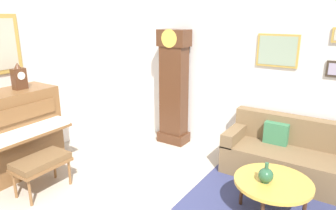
# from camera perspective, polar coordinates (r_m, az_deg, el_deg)

# --- Properties ---
(wall_back) EXTENTS (5.30, 0.13, 2.80)m
(wall_back) POSITION_cam_1_polar(r_m,az_deg,el_deg) (5.19, 11.55, 6.61)
(wall_back) COLOR silver
(wall_back) RESTS_ON ground_plane
(area_rug) EXTENTS (2.10, 1.50, 0.01)m
(area_rug) POSITION_cam_1_polar(r_m,az_deg,el_deg) (4.19, 19.31, -17.29)
(area_rug) COLOR navy
(area_rug) RESTS_ON ground_plane
(piano) EXTENTS (0.87, 1.44, 1.23)m
(piano) POSITION_cam_1_polar(r_m,az_deg,el_deg) (4.93, -27.59, -4.96)
(piano) COLOR brown
(piano) RESTS_ON ground_plane
(piano_bench) EXTENTS (0.42, 0.70, 0.48)m
(piano_bench) POSITION_cam_1_polar(r_m,az_deg,el_deg) (4.40, -22.42, -9.89)
(piano_bench) COLOR brown
(piano_bench) RESTS_ON ground_plane
(grandfather_clock) EXTENTS (0.52, 0.34, 2.03)m
(grandfather_clock) POSITION_cam_1_polar(r_m,az_deg,el_deg) (5.45, 1.08, 2.67)
(grandfather_clock) COLOR #4C2B19
(grandfather_clock) RESTS_ON ground_plane
(couch) EXTENTS (1.90, 0.80, 0.84)m
(couch) POSITION_cam_1_polar(r_m,az_deg,el_deg) (4.80, 22.25, -8.88)
(couch) COLOR brown
(couch) RESTS_ON ground_plane
(coffee_table) EXTENTS (0.88, 0.88, 0.44)m
(coffee_table) POSITION_cam_1_polar(r_m,az_deg,el_deg) (3.83, 18.86, -13.53)
(coffee_table) COLOR gold
(coffee_table) RESTS_ON ground_plane
(mantel_clock) EXTENTS (0.13, 0.18, 0.38)m
(mantel_clock) POSITION_cam_1_polar(r_m,az_deg,el_deg) (4.86, -25.86, 4.63)
(mantel_clock) COLOR #4C2B19
(mantel_clock) RESTS_ON piano
(green_jug) EXTENTS (0.17, 0.17, 0.24)m
(green_jug) POSITION_cam_1_polar(r_m,az_deg,el_deg) (3.72, 17.65, -12.26)
(green_jug) COLOR #234C33
(green_jug) RESTS_ON coffee_table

